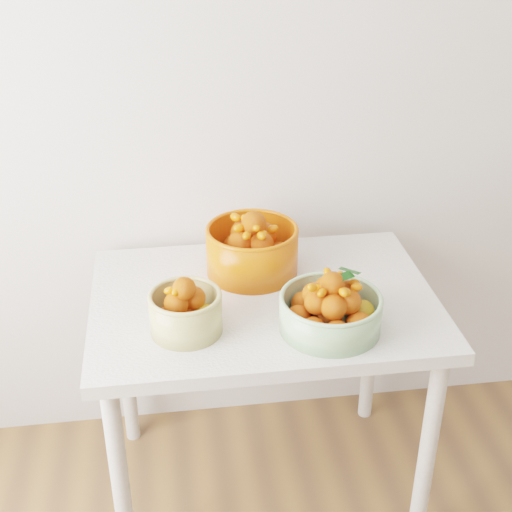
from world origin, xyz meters
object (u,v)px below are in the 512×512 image
object	(u,v)px
table	(263,324)
bowl_green	(331,309)
bowl_cream	(186,311)
bowl_orange	(252,249)

from	to	relation	value
table	bowl_green	distance (m)	0.29
bowl_cream	bowl_green	world-z (taller)	bowl_green
bowl_cream	bowl_orange	world-z (taller)	bowl_orange
table	bowl_orange	bearing A→B (deg)	95.32
bowl_cream	bowl_orange	xyz separation A→B (m)	(0.22, 0.29, 0.02)
bowl_orange	bowl_cream	bearing A→B (deg)	-126.84
table	bowl_green	world-z (taller)	bowl_green
bowl_green	table	bearing A→B (deg)	129.51
table	bowl_green	xyz separation A→B (m)	(0.15, -0.19, 0.16)
table	bowl_cream	bearing A→B (deg)	-148.51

